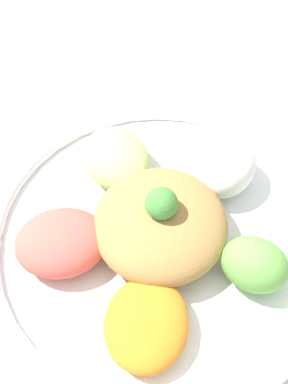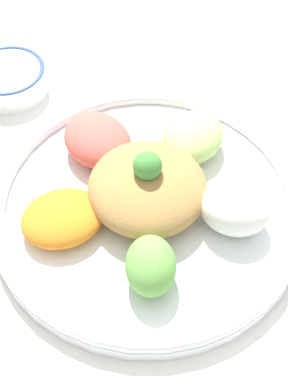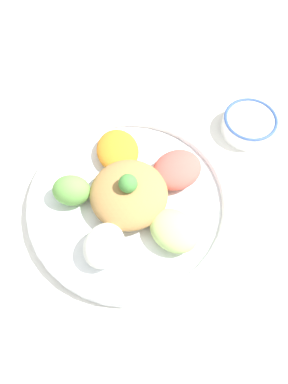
{
  "view_description": "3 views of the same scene",
  "coord_description": "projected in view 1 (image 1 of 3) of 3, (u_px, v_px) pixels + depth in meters",
  "views": [
    {
      "loc": [
        0.16,
        -0.29,
        0.57
      ],
      "look_at": [
        -0.03,
        0.0,
        0.06
      ],
      "focal_mm": 50.0,
      "sensor_mm": 36.0,
      "label": 1
    },
    {
      "loc": [
        0.42,
        0.02,
        0.59
      ],
      "look_at": [
        -0.0,
        -0.03,
        0.03
      ],
      "focal_mm": 50.0,
      "sensor_mm": 36.0,
      "label": 2
    },
    {
      "loc": [
        -0.09,
        0.29,
        0.7
      ],
      "look_at": [
        -0.02,
        -0.04,
        0.04
      ],
      "focal_mm": 35.0,
      "sensor_mm": 36.0,
      "label": 3
    }
  ],
  "objects": [
    {
      "name": "salad_platter",
      "position": [
        158.0,
        235.0,
        0.62
      ],
      "size": [
        0.41,
        0.41,
        0.11
      ],
      "color": "white",
      "rests_on": "ground_plane"
    },
    {
      "name": "ground_plane",
      "position": [
        163.0,
        231.0,
        0.66
      ],
      "size": [
        2.4,
        2.4,
        0.0
      ],
      "primitive_type": "plane",
      "color": "white"
    }
  ]
}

